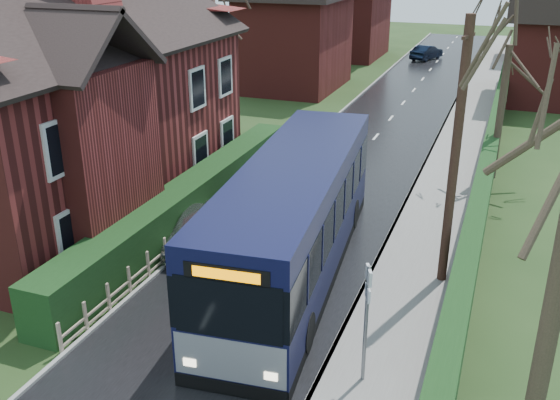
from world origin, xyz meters
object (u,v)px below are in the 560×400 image
at_px(bus, 294,220).
at_px(car_green, 230,228).
at_px(brick_house, 60,94).
at_px(bus_stop_sign, 367,308).
at_px(telegraph_pole, 455,158).
at_px(car_silver, 197,228).

height_order(bus, car_green, bus).
distance_m(brick_house, car_green, 7.97).
distance_m(brick_house, bus, 10.08).
bearing_deg(bus, brick_house, 162.95).
relative_size(bus, bus_stop_sign, 3.94).
bearing_deg(bus_stop_sign, telegraph_pole, 55.37).
bearing_deg(bus_stop_sign, car_green, 114.47).
bearing_deg(car_silver, telegraph_pole, -7.64).
xyz_separation_m(car_green, bus_stop_sign, (5.74, -5.28, 1.32)).
bearing_deg(bus, car_green, 154.12).
bearing_deg(car_green, telegraph_pole, -2.85).
bearing_deg(brick_house, bus, -11.47).
bearing_deg(car_silver, car_green, 6.83).
height_order(car_silver, bus_stop_sign, bus_stop_sign).
distance_m(bus, car_silver, 3.83).
bearing_deg(car_silver, brick_house, 157.17).
distance_m(brick_house, car_silver, 7.13).
xyz_separation_m(brick_house, bus_stop_sign, (12.73, -6.27, -2.37)).
relative_size(car_silver, telegraph_pole, 0.49).
xyz_separation_m(bus, bus_stop_sign, (3.20, -4.34, 0.23)).
xyz_separation_m(car_silver, bus_stop_sign, (6.80, -4.95, 1.36)).
bearing_deg(bus_stop_sign, car_silver, 120.99).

